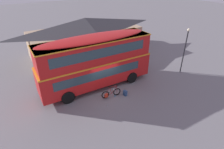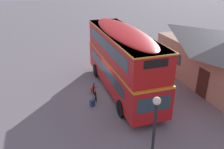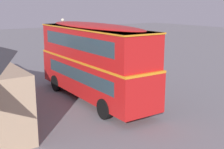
{
  "view_description": "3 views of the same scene",
  "coord_description": "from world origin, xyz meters",
  "px_view_note": "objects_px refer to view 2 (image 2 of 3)",
  "views": [
    {
      "loc": [
        -6.58,
        -12.23,
        9.37
      ],
      "look_at": [
        0.68,
        -0.27,
        1.54
      ],
      "focal_mm": 29.51,
      "sensor_mm": 36.0,
      "label": 1
    },
    {
      "loc": [
        14.37,
        -4.75,
        8.49
      ],
      "look_at": [
        0.45,
        -0.0,
        1.8
      ],
      "focal_mm": 37.18,
      "sensor_mm": 36.0,
      "label": 2
    },
    {
      "loc": [
        -15.59,
        10.19,
        5.83
      ],
      "look_at": [
        -0.09,
        -0.5,
        1.4
      ],
      "focal_mm": 47.42,
      "sensor_mm": 36.0,
      "label": 3
    }
  ],
  "objects_px": {
    "backpack_on_ground": "(92,102)",
    "water_bottle_blue_sports": "(93,98)",
    "touring_bicycle": "(94,92)",
    "water_bottle_clear_plastic": "(79,92)",
    "double_decker_bus": "(122,58)",
    "street_lamp": "(153,141)"
  },
  "relations": [
    {
      "from": "backpack_on_ground",
      "to": "water_bottle_blue_sports",
      "type": "bearing_deg",
      "value": 163.03
    },
    {
      "from": "touring_bicycle",
      "to": "water_bottle_blue_sports",
      "type": "xyz_separation_m",
      "value": [
        0.32,
        -0.19,
        -0.28
      ]
    },
    {
      "from": "touring_bicycle",
      "to": "street_lamp",
      "type": "distance_m",
      "value": 9.0
    },
    {
      "from": "water_bottle_clear_plastic",
      "to": "double_decker_bus",
      "type": "bearing_deg",
      "value": 77.61
    },
    {
      "from": "touring_bicycle",
      "to": "street_lamp",
      "type": "height_order",
      "value": "street_lamp"
    },
    {
      "from": "double_decker_bus",
      "to": "street_lamp",
      "type": "height_order",
      "value": "double_decker_bus"
    },
    {
      "from": "double_decker_bus",
      "to": "water_bottle_blue_sports",
      "type": "distance_m",
      "value": 3.54
    },
    {
      "from": "double_decker_bus",
      "to": "backpack_on_ground",
      "type": "xyz_separation_m",
      "value": [
        1.38,
        -2.67,
        -2.38
      ]
    },
    {
      "from": "water_bottle_blue_sports",
      "to": "water_bottle_clear_plastic",
      "type": "bearing_deg",
      "value": -147.24
    },
    {
      "from": "water_bottle_clear_plastic",
      "to": "street_lamp",
      "type": "bearing_deg",
      "value": 5.69
    },
    {
      "from": "double_decker_bus",
      "to": "water_bottle_clear_plastic",
      "type": "xyz_separation_m",
      "value": [
        -0.7,
        -3.18,
        -2.55
      ]
    },
    {
      "from": "double_decker_bus",
      "to": "backpack_on_ground",
      "type": "bearing_deg",
      "value": -62.61
    },
    {
      "from": "double_decker_bus",
      "to": "touring_bicycle",
      "type": "distance_m",
      "value": 3.18
    },
    {
      "from": "touring_bicycle",
      "to": "water_bottle_clear_plastic",
      "type": "height_order",
      "value": "touring_bicycle"
    },
    {
      "from": "double_decker_bus",
      "to": "touring_bicycle",
      "type": "relative_size",
      "value": 5.84
    },
    {
      "from": "double_decker_bus",
      "to": "water_bottle_clear_plastic",
      "type": "distance_m",
      "value": 4.13
    },
    {
      "from": "backpack_on_ground",
      "to": "water_bottle_clear_plastic",
      "type": "distance_m",
      "value": 2.15
    },
    {
      "from": "water_bottle_clear_plastic",
      "to": "water_bottle_blue_sports",
      "type": "height_order",
      "value": "water_bottle_clear_plastic"
    },
    {
      "from": "touring_bicycle",
      "to": "water_bottle_clear_plastic",
      "type": "distance_m",
      "value": 1.34
    },
    {
      "from": "water_bottle_clear_plastic",
      "to": "water_bottle_blue_sports",
      "type": "bearing_deg",
      "value": 32.76
    },
    {
      "from": "backpack_on_ground",
      "to": "water_bottle_clear_plastic",
      "type": "bearing_deg",
      "value": -166.23
    },
    {
      "from": "touring_bicycle",
      "to": "water_bottle_clear_plastic",
      "type": "xyz_separation_m",
      "value": [
        -0.89,
        -0.97,
        -0.28
      ]
    }
  ]
}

